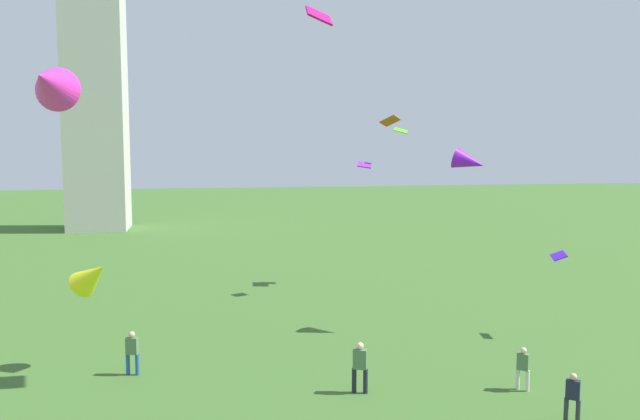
# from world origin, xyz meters

# --- Properties ---
(person_0) EXTENTS (0.48, 0.44, 1.60)m
(person_0) POSITION_xyz_m (5.03, 8.46, 0.91)
(person_0) COLOR #2D3338
(person_0) RESTS_ON ground_plane
(person_1) EXTENTS (0.46, 0.45, 1.56)m
(person_1) POSITION_xyz_m (4.81, 11.28, 0.88)
(person_1) COLOR silver
(person_1) RESTS_ON ground_plane
(person_2) EXTENTS (0.54, 0.43, 1.82)m
(person_2) POSITION_xyz_m (-0.95, 12.05, 1.03)
(person_2) COLOR #1E2333
(person_2) RESTS_ON ground_plane
(person_3) EXTENTS (0.50, 0.37, 1.68)m
(person_3) POSITION_xyz_m (-9.00, 15.33, 0.95)
(person_3) COLOR #235693
(person_3) RESTS_ON ground_plane
(kite_flying_0) EXTENTS (2.13, 2.03, 1.75)m
(kite_flying_0) POSITION_xyz_m (-10.48, 16.16, 3.71)
(kite_flying_0) COLOR yellow
(kite_flying_1) EXTENTS (1.20, 1.09, 0.67)m
(kite_flying_1) POSITION_xyz_m (4.25, 26.59, 10.00)
(kite_flying_1) COLOR #BF4F14
(kite_flying_2) EXTENTS (1.71, 2.47, 1.84)m
(kite_flying_2) POSITION_xyz_m (-11.28, 13.85, 10.77)
(kite_flying_2) COLOR #EC2BB6
(kite_flying_3) EXTENTS (1.13, 1.35, 0.43)m
(kite_flying_3) POSITION_xyz_m (3.48, 29.52, 7.42)
(kite_flying_3) COLOR purple
(kite_flying_4) EXTENTS (1.02, 1.33, 0.93)m
(kite_flying_4) POSITION_xyz_m (-2.15, 13.51, 13.20)
(kite_flying_4) COLOR #E30A72
(kite_flying_5) EXTENTS (1.86, 1.71, 1.31)m
(kite_flying_5) POSITION_xyz_m (5.73, 18.71, 7.90)
(kite_flying_5) COLOR #8516E3
(kite_flying_6) EXTENTS (0.98, 0.76, 0.44)m
(kite_flying_6) POSITION_xyz_m (5.78, 29.57, 9.51)
(kite_flying_6) COLOR #5DC51B
(kite_flying_7) EXTENTS (0.81, 1.04, 0.40)m
(kite_flying_7) POSITION_xyz_m (9.47, 17.22, 3.70)
(kite_flying_7) COLOR #4A16E2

